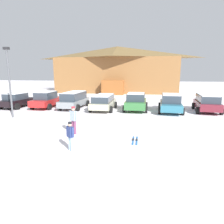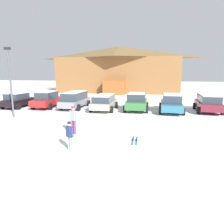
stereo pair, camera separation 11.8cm
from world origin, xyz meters
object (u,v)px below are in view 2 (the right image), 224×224
(parked_black_sedan, at_px, (18,100))
(skier_teen_in_navy_coat, at_px, (70,135))
(ski_lodge, at_px, (119,69))
(pair_of_skis, at_px, (135,140))
(parked_maroon_van, at_px, (208,103))
(parked_grey_wagon, at_px, (75,99))
(parked_teal_hatchback, at_px, (171,103))
(parked_beige_suv, at_px, (104,102))
(parked_red_sedan, at_px, (48,99))
(skier_adult_in_blue_parka, at_px, (74,118))
(parked_green_coupe, at_px, (137,102))
(lamp_post, at_px, (10,79))

(parked_black_sedan, xyz_separation_m, skier_teen_in_navy_coat, (9.93, -10.55, 0.01))
(ski_lodge, xyz_separation_m, pair_of_skis, (4.75, -27.89, -4.23))
(ski_lodge, bearing_deg, parked_maroon_van, -59.43)
(parked_black_sedan, bearing_deg, parked_grey_wagon, 5.00)
(parked_teal_hatchback, relative_size, parked_maroon_van, 1.13)
(parked_beige_suv, bearing_deg, skier_teen_in_navy_coat, -86.89)
(parked_maroon_van, bearing_deg, pair_of_skis, -124.07)
(parked_red_sedan, distance_m, parked_beige_suv, 6.18)
(parked_teal_hatchback, bearing_deg, parked_black_sedan, -179.72)
(parked_beige_suv, bearing_deg, parked_grey_wagon, 170.59)
(ski_lodge, distance_m, parked_red_sedan, 19.78)
(parked_maroon_van, height_order, skier_adult_in_blue_parka, skier_adult_in_blue_parka)
(parked_teal_hatchback, height_order, skier_teen_in_navy_coat, parked_teal_hatchback)
(parked_green_coupe, xyz_separation_m, parked_maroon_van, (6.60, 0.32, 0.03))
(ski_lodge, xyz_separation_m, parked_black_sedan, (-8.11, -19.27, -3.46))
(ski_lodge, relative_size, parked_teal_hatchback, 4.66)
(skier_teen_in_navy_coat, bearing_deg, parked_teal_hatchback, 61.30)
(parked_maroon_van, bearing_deg, lamp_post, -162.75)
(parked_black_sedan, distance_m, parked_grey_wagon, 6.19)
(parked_red_sedan, relative_size, parked_green_coupe, 1.08)
(parked_beige_suv, height_order, parked_maroon_van, parked_maroon_van)
(ski_lodge, height_order, parked_green_coupe, ski_lodge)
(parked_maroon_van, height_order, pair_of_skis, parked_maroon_van)
(ski_lodge, relative_size, parked_maroon_van, 5.27)
(parked_red_sedan, relative_size, skier_teen_in_navy_coat, 3.12)
(ski_lodge, distance_m, lamp_post, 24.39)
(ski_lodge, distance_m, pair_of_skis, 28.60)
(parked_grey_wagon, height_order, skier_teen_in_navy_coat, parked_grey_wagon)
(parked_black_sedan, relative_size, parked_red_sedan, 0.95)
(parked_green_coupe, xyz_separation_m, skier_adult_in_blue_parka, (-3.36, -8.26, 0.09))
(pair_of_skis, bearing_deg, parked_beige_suv, 112.07)
(parked_maroon_van, distance_m, lamp_post, 17.39)
(parked_black_sedan, bearing_deg, ski_lodge, 67.18)
(parked_red_sedan, height_order, parked_maroon_van, parked_red_sedan)
(parked_teal_hatchback, distance_m, skier_adult_in_blue_parka, 10.38)
(parked_black_sedan, height_order, skier_teen_in_navy_coat, parked_black_sedan)
(parked_red_sedan, bearing_deg, parked_beige_suv, -3.72)
(ski_lodge, distance_m, parked_beige_suv, 19.60)
(parked_grey_wagon, bearing_deg, parked_green_coupe, -2.02)
(skier_adult_in_blue_parka, bearing_deg, parked_red_sedan, 125.54)
(parked_teal_hatchback, height_order, parked_maroon_van, parked_teal_hatchback)
(parked_black_sedan, height_order, pair_of_skis, parked_black_sedan)
(skier_adult_in_blue_parka, bearing_deg, parked_beige_suv, 88.54)
(parked_red_sedan, distance_m, pair_of_skis, 13.25)
(parked_black_sedan, height_order, lamp_post, lamp_post)
(skier_adult_in_blue_parka, distance_m, skier_teen_in_navy_coat, 2.72)
(ski_lodge, xyz_separation_m, parked_beige_suv, (1.25, -19.26, -3.42))
(lamp_post, bearing_deg, parked_beige_suv, 33.76)
(parked_teal_hatchback, distance_m, parked_maroon_van, 3.42)
(parked_beige_suv, relative_size, parked_maroon_van, 1.07)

